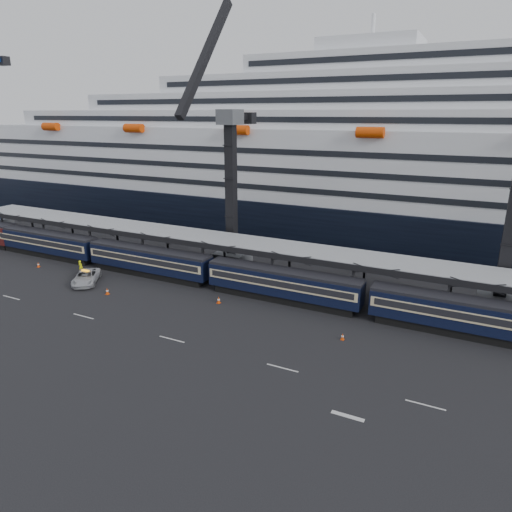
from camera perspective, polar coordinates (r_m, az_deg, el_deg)
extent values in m
plane|color=black|center=(44.18, 7.87, -11.89)|extent=(260.00, 260.00, 0.00)
cube|color=beige|center=(63.31, -28.26, -4.60)|extent=(3.00, 0.15, 0.02)
cube|color=beige|center=(54.39, -20.76, -7.06)|extent=(3.00, 0.15, 0.02)
cube|color=beige|center=(46.88, -10.49, -10.19)|extent=(3.00, 0.15, 0.02)
cube|color=beige|center=(41.53, 3.33, -13.79)|extent=(3.00, 0.15, 0.02)
cube|color=beige|center=(39.23, 20.41, -17.06)|extent=(3.00, 0.15, 0.02)
cube|color=beige|center=(36.54, 11.39, -19.02)|extent=(2.50, 0.40, 0.02)
cube|color=black|center=(78.72, -24.45, 0.32)|extent=(17.48, 2.40, 0.90)
cube|color=black|center=(78.26, -24.61, 1.58)|extent=(19.00, 2.80, 2.70)
cube|color=beige|center=(78.18, -24.64, 1.79)|extent=(18.62, 2.92, 1.05)
cube|color=black|center=(78.17, -24.64, 1.83)|extent=(17.86, 2.98, 0.70)
cube|color=black|center=(77.90, -24.75, 2.64)|extent=(19.00, 2.50, 0.35)
cube|color=black|center=(64.87, -13.09, -1.97)|extent=(17.48, 2.40, 0.90)
cube|color=black|center=(64.31, -13.19, -0.46)|extent=(19.00, 2.80, 2.70)
cube|color=beige|center=(64.22, -13.21, -0.21)|extent=(18.62, 2.92, 1.05)
cube|color=black|center=(64.20, -13.22, -0.16)|extent=(17.86, 2.98, 0.70)
cube|color=black|center=(63.87, -13.29, 0.82)|extent=(19.00, 2.50, 0.35)
cube|color=black|center=(54.95, 3.37, -5.13)|extent=(17.48, 2.40, 0.90)
cube|color=black|center=(54.28, 3.41, -3.38)|extent=(19.00, 2.80, 2.70)
cube|color=beige|center=(54.18, 3.41, -3.08)|extent=(18.62, 2.92, 1.05)
cube|color=black|center=(54.16, 3.41, -3.03)|extent=(17.86, 2.98, 0.70)
cube|color=black|center=(53.77, 3.44, -1.88)|extent=(19.00, 2.50, 0.35)
cube|color=black|center=(51.29, 24.60, -8.51)|extent=(17.48, 2.40, 0.90)
cube|color=black|center=(50.58, 24.86, -6.67)|extent=(19.00, 2.80, 2.70)
cube|color=beige|center=(50.46, 24.90, -6.36)|extent=(18.62, 2.92, 1.05)
cube|color=black|center=(50.44, 24.91, -6.31)|extent=(17.86, 2.98, 0.70)
cube|color=black|center=(50.02, 25.08, -5.10)|extent=(19.00, 2.50, 0.35)
cube|color=gray|center=(54.53, 12.89, -0.20)|extent=(130.00, 6.00, 0.25)
cube|color=black|center=(51.85, 12.06, -1.42)|extent=(130.00, 0.25, 0.70)
cube|color=black|center=(57.42, 13.60, 0.33)|extent=(130.00, 0.25, 0.70)
cube|color=black|center=(88.30, -29.02, 2.94)|extent=(0.25, 0.25, 5.40)
cube|color=black|center=(91.47, -26.19, 3.78)|extent=(0.25, 0.25, 5.40)
cube|color=black|center=(80.39, -24.91, 2.27)|extent=(0.25, 0.25, 5.40)
cube|color=black|center=(83.86, -21.98, 3.20)|extent=(0.25, 0.25, 5.40)
cube|color=black|center=(73.00, -19.93, 1.45)|extent=(0.25, 0.25, 5.40)
cube|color=black|center=(76.79, -16.96, 2.50)|extent=(0.25, 0.25, 5.40)
cube|color=black|center=(66.29, -13.91, 0.43)|extent=(0.25, 0.25, 5.40)
cube|color=black|center=(70.45, -11.00, 1.63)|extent=(0.25, 0.25, 5.40)
cube|color=black|center=(60.50, -6.63, -0.79)|extent=(0.25, 0.25, 5.40)
cube|color=black|center=(65.03, -3.95, 0.59)|extent=(0.25, 0.25, 5.40)
cube|color=black|center=(55.91, 2.02, -2.23)|extent=(0.25, 0.25, 5.40)
cube|color=black|center=(60.78, 4.21, -0.63)|extent=(0.25, 0.25, 5.40)
cube|color=black|center=(52.84, 11.95, -3.82)|extent=(0.25, 0.25, 5.40)
cube|color=black|center=(57.97, 13.39, -1.99)|extent=(0.25, 0.25, 5.40)
cube|color=black|center=(51.55, 22.77, -5.41)|extent=(0.25, 0.25, 5.40)
cube|color=black|center=(56.80, 23.23, -3.38)|extent=(0.25, 0.25, 5.40)
cube|color=black|center=(85.50, 18.07, 4.42)|extent=(200.00, 28.00, 7.00)
cube|color=black|center=(145.02, -28.47, 8.25)|extent=(16.17, 18.35, 7.00)
cube|color=white|center=(84.01, 18.69, 10.74)|extent=(190.00, 26.88, 12.00)
cube|color=white|center=(83.58, 19.20, 15.84)|extent=(160.00, 24.64, 3.00)
cube|color=black|center=(71.36, 17.75, 15.85)|extent=(153.60, 0.12, 0.90)
cube|color=white|center=(83.60, 19.41, 17.88)|extent=(124.00, 21.84, 3.00)
cube|color=black|center=(72.76, 18.17, 18.20)|extent=(119.04, 0.12, 0.90)
cube|color=white|center=(83.73, 19.63, 19.93)|extent=(90.00, 19.04, 3.00)
cube|color=black|center=(74.28, 18.58, 20.46)|extent=(86.40, 0.12, 0.90)
cube|color=white|center=(83.96, 19.85, 21.96)|extent=(56.00, 16.24, 3.00)
cube|color=black|center=(75.92, 18.99, 22.62)|extent=(53.76, 0.12, 0.90)
cube|color=white|center=(85.71, 14.26, 23.99)|extent=(16.00, 12.00, 2.50)
cylinder|color=#D83F06|center=(106.80, -24.25, 14.53)|extent=(4.00, 1.60, 1.60)
cylinder|color=#D83F06|center=(91.08, -15.02, 15.18)|extent=(4.00, 1.60, 1.60)
cylinder|color=#D83F06|center=(78.43, -2.34, 15.46)|extent=(4.00, 1.60, 1.60)
cylinder|color=#D83F06|center=(70.54, 14.08, 14.74)|extent=(4.00, 1.60, 1.60)
cube|color=black|center=(104.27, -29.10, 20.53)|extent=(2.20, 1.60, 1.60)
cube|color=#4A4D52|center=(67.35, -2.98, -0.31)|extent=(4.50, 4.50, 2.00)
cube|color=black|center=(65.00, -3.12, 8.11)|extent=(1.30, 1.30, 18.00)
cube|color=#4A4D52|center=(64.15, -3.27, 16.96)|extent=(2.60, 3.20, 2.00)
cube|color=black|center=(59.52, -6.40, 23.50)|extent=(0.90, 12.26, 14.37)
cube|color=black|center=(66.35, -2.15, 16.99)|extent=(0.90, 5.04, 0.90)
cube|color=black|center=(68.57, -1.09, 16.85)|extent=(2.20, 1.60, 1.60)
cube|color=#4A4D52|center=(58.57, 27.99, -5.21)|extent=(4.50, 4.50, 2.00)
imported|color=#A5A6AC|center=(64.20, -20.47, -2.49)|extent=(5.62, 6.58, 1.68)
imported|color=#EDF40C|center=(68.15, -21.07, -1.30)|extent=(0.75, 0.53, 1.95)
cube|color=#D83F06|center=(73.84, -25.53, -1.24)|extent=(0.39, 0.39, 0.04)
cone|color=#D83F06|center=(73.72, -25.57, -0.95)|extent=(0.33, 0.33, 0.74)
cylinder|color=white|center=(73.72, -25.57, -0.95)|extent=(0.28, 0.28, 0.12)
cube|color=#D83F06|center=(59.75, -18.07, -4.54)|extent=(0.43, 0.43, 0.05)
cone|color=#D83F06|center=(59.60, -18.11, -4.16)|extent=(0.36, 0.36, 0.82)
cylinder|color=white|center=(59.60, -18.11, -4.16)|extent=(0.31, 0.31, 0.14)
cube|color=#D83F06|center=(54.46, -4.68, -5.86)|extent=(0.43, 0.43, 0.05)
cone|color=#D83F06|center=(54.29, -4.69, -5.45)|extent=(0.36, 0.36, 0.82)
cylinder|color=white|center=(54.29, -4.69, -5.45)|extent=(0.31, 0.31, 0.14)
cube|color=#D83F06|center=(46.84, 10.75, -10.22)|extent=(0.36, 0.36, 0.04)
cone|color=#D83F06|center=(46.68, 10.77, -9.83)|extent=(0.30, 0.30, 0.67)
cylinder|color=white|center=(46.68, 10.77, -9.83)|extent=(0.25, 0.25, 0.11)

